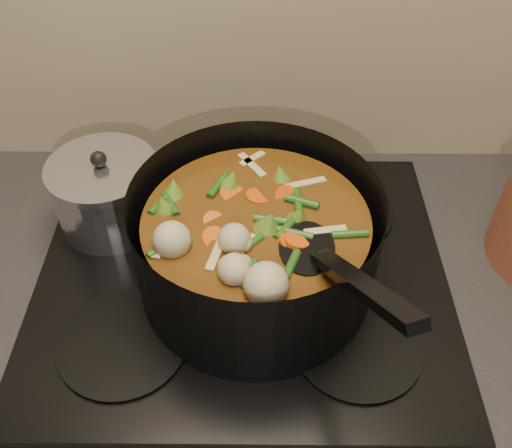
{
  "coord_description": "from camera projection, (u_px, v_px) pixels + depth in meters",
  "views": [
    {
      "loc": [
        0.03,
        1.37,
        1.6
      ],
      "look_at": [
        0.02,
        1.91,
        1.05
      ],
      "focal_mm": 40.0,
      "sensor_mm": 36.0,
      "label": 1
    }
  ],
  "objects": [
    {
      "name": "counter",
      "position": [
        246.0,
        416.0,
        1.21
      ],
      "size": [
        2.64,
        0.64,
        0.91
      ],
      "color": "brown",
      "rests_on": "ground"
    },
    {
      "name": "stovetop",
      "position": [
        243.0,
        275.0,
        0.88
      ],
      "size": [
        0.62,
        0.54,
        0.03
      ],
      "color": "black",
      "rests_on": "counter"
    },
    {
      "name": "stockpot",
      "position": [
        256.0,
        245.0,
        0.8
      ],
      "size": [
        0.39,
        0.46,
        0.25
      ],
      "rotation": [
        0.0,
        0.0,
        0.15
      ],
      "color": "black",
      "rests_on": "stovetop"
    },
    {
      "name": "saucepan",
      "position": [
        107.0,
        193.0,
        0.91
      ],
      "size": [
        0.17,
        0.17,
        0.14
      ],
      "rotation": [
        0.0,
        0.0,
        0.02
      ],
      "color": "silver",
      "rests_on": "stovetop"
    }
  ]
}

